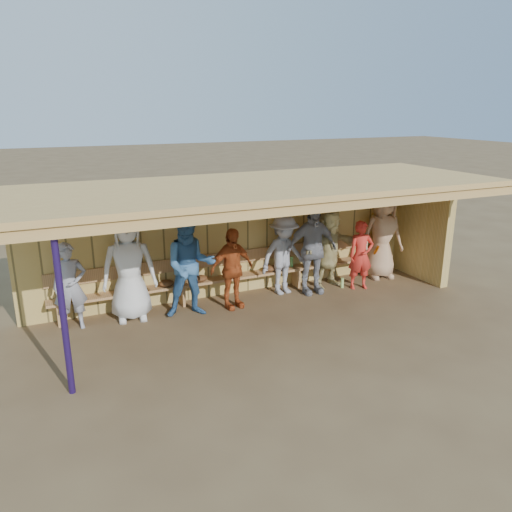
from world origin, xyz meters
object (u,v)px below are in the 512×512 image
at_px(player_f, 329,248).
at_px(player_extra, 312,249).
at_px(player_d, 232,269).
at_px(player_a, 70,287).
at_px(player_e, 284,255).
at_px(player_g, 361,255).
at_px(player_h, 382,235).
at_px(player_b, 129,267).
at_px(player_c, 190,266).
at_px(bench, 241,270).

relative_size(player_f, player_extra, 0.91).
bearing_deg(player_d, player_a, 163.25).
xyz_separation_m(player_e, player_g, (1.65, -0.42, -0.10)).
distance_m(player_d, player_extra, 1.83).
relative_size(player_a, player_d, 0.98).
height_order(player_d, player_h, player_h).
bearing_deg(player_e, player_g, -22.53).
bearing_deg(player_b, player_c, -8.94).
bearing_deg(player_c, bench, 36.91).
relative_size(player_e, player_f, 0.97).
bearing_deg(player_g, bench, 178.39).
height_order(player_d, bench, player_d).
relative_size(player_f, player_g, 1.16).
xyz_separation_m(player_a, player_c, (2.09, -0.31, 0.19)).
xyz_separation_m(player_c, player_f, (3.21, 0.31, -0.11)).
distance_m(player_b, player_g, 4.85).
distance_m(player_e, player_h, 2.53).
bearing_deg(player_extra, player_g, -6.73).
xyz_separation_m(player_a, player_h, (6.73, 0.00, 0.21)).
bearing_deg(player_f, player_b, 168.41).
distance_m(player_g, player_extra, 1.14).
bearing_deg(player_h, player_g, -145.55).
bearing_deg(player_f, player_g, -48.76).
bearing_deg(player_extra, player_b, -179.47).
bearing_deg(player_h, player_extra, -164.91).
bearing_deg(player_f, player_d, 175.25).
relative_size(player_e, bench, 0.22).
distance_m(player_extra, bench, 1.55).
height_order(player_e, player_h, player_h).
relative_size(player_c, player_g, 1.31).
bearing_deg(player_h, player_e, -171.05).
relative_size(player_g, bench, 0.20).
distance_m(player_c, bench, 1.48).
bearing_deg(player_b, bench, 14.82).
distance_m(player_a, player_f, 5.31).
height_order(player_b, player_f, player_b).
height_order(player_a, player_c, player_c).
xyz_separation_m(player_h, player_extra, (-1.97, -0.21, -0.04)).
xyz_separation_m(player_c, player_extra, (2.66, 0.10, -0.02)).
distance_m(player_h, player_extra, 1.99).
bearing_deg(player_g, player_c, -167.07).
height_order(player_e, player_f, player_f).
bearing_deg(player_extra, player_d, -173.92).
height_order(player_b, player_d, player_b).
height_order(player_a, player_d, player_d).
distance_m(player_e, player_extra, 0.60).
bearing_deg(bench, player_e, -19.94).
distance_m(player_b, player_e, 3.18).
height_order(player_b, bench, player_b).
bearing_deg(bench, player_extra, -20.41).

